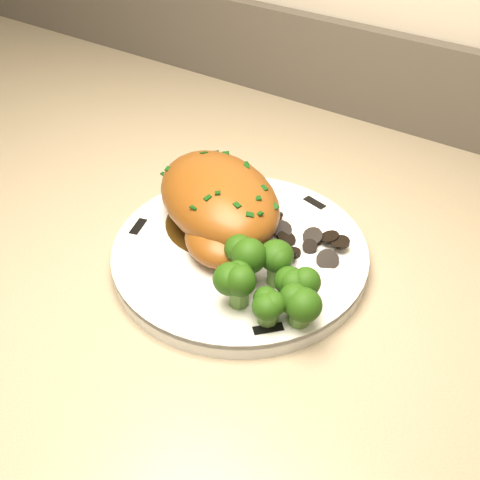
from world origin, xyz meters
The scene contains 9 objects.
counter centered at (-0.03, 1.67, 0.48)m, with size 2.21×0.73×1.07m.
plate centered at (0.09, 1.65, 0.96)m, with size 0.25×0.25×0.02m, color silver.
rim_accent_0 centered at (0.11, 1.76, 0.97)m, with size 0.03×0.01×0.00m, color black.
rim_accent_1 centered at (-0.01, 1.62, 0.97)m, with size 0.03×0.01×0.00m, color black.
rim_accent_2 centered at (0.17, 1.58, 0.97)m, with size 0.03×0.01×0.00m, color black.
gravy_pool centered at (0.05, 1.67, 0.97)m, with size 0.11×0.11×0.00m, color #3C260A.
chicken_breast centered at (0.05, 1.67, 1.00)m, with size 0.19×0.17×0.06m.
mushroom_pile centered at (0.13, 1.68, 0.97)m, with size 0.08×0.06×0.02m.
broccoli_florets centered at (0.15, 1.61, 0.99)m, with size 0.09×0.07×0.04m.
Camera 1 is at (0.33, 1.28, 1.34)m, focal length 45.00 mm.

